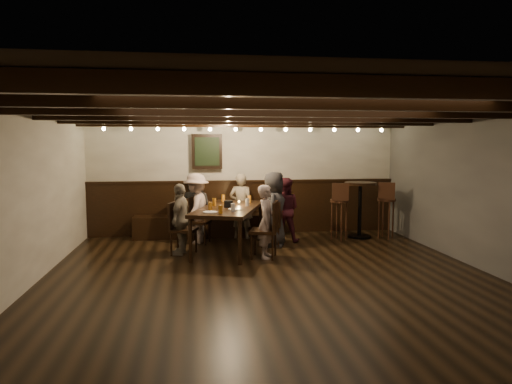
{
  "coord_description": "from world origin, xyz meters",
  "views": [
    {
      "loc": [
        -1.07,
        -6.1,
        1.9
      ],
      "look_at": [
        -0.06,
        1.3,
        1.12
      ],
      "focal_mm": 32.0,
      "sensor_mm": 36.0,
      "label": 1
    }
  ],
  "objects": [
    {
      "name": "plate_near",
      "position": [
        -0.82,
        1.35,
        0.79
      ],
      "size": [
        0.24,
        0.24,
        0.01
      ],
      "primitive_type": "cylinder",
      "color": "white",
      "rests_on": "dining_table"
    },
    {
      "name": "pint_g",
      "position": [
        -0.66,
        1.19,
        0.85
      ],
      "size": [
        0.07,
        0.07,
        0.14
      ],
      "primitive_type": "cylinder",
      "color": "#BF7219",
      "rests_on": "dining_table"
    },
    {
      "name": "person_right_far",
      "position": [
        0.12,
        1.31,
        0.62
      ],
      "size": [
        0.42,
        0.52,
        1.23
      ],
      "primitive_type": "imported",
      "rotation": [
        0.0,
        0.0,
        1.26
      ],
      "color": "#AD9993",
      "rests_on": "floor"
    },
    {
      "name": "high_top_table",
      "position": [
        2.27,
        2.72,
        0.75
      ],
      "size": [
        0.64,
        0.64,
        1.13
      ],
      "color": "black",
      "rests_on": "floor"
    },
    {
      "name": "person_bench_right",
      "position": [
        0.67,
        2.55,
        0.63
      ],
      "size": [
        0.73,
        0.64,
        1.25
      ],
      "primitive_type": "imported",
      "rotation": [
        0.0,
        0.0,
        2.83
      ],
      "color": "#511C28",
      "rests_on": "floor"
    },
    {
      "name": "condiment_caddy",
      "position": [
        -0.48,
        1.92,
        0.84
      ],
      "size": [
        0.15,
        0.1,
        0.12
      ],
      "primitive_type": "cube",
      "color": "black",
      "rests_on": "dining_table"
    },
    {
      "name": "chair_right_far",
      "position": [
        0.09,
        1.32,
        0.29
      ],
      "size": [
        0.55,
        0.55,
        0.95
      ],
      "rotation": [
        0.0,
        0.0,
        1.26
      ],
      "color": "black",
      "rests_on": "floor"
    },
    {
      "name": "chair_left_far",
      "position": [
        -1.28,
        1.76,
        0.28
      ],
      "size": [
        0.52,
        0.52,
        0.91
      ],
      "rotation": [
        0.0,
        0.0,
        -1.88
      ],
      "color": "black",
      "rests_on": "floor"
    },
    {
      "name": "pint_b",
      "position": [
        -0.02,
        2.51,
        0.85
      ],
      "size": [
        0.07,
        0.07,
        0.14
      ],
      "primitive_type": "cylinder",
      "color": "#BF7219",
      "rests_on": "dining_table"
    },
    {
      "name": "bar_stool_right",
      "position": [
        2.76,
        2.56,
        0.43
      ],
      "size": [
        0.41,
        0.42,
        1.15
      ],
      "rotation": [
        0.0,
        0.0,
        -0.44
      ],
      "color": "#3E2113",
      "rests_on": "floor"
    },
    {
      "name": "person_left_near",
      "position": [
        -1.04,
        2.63,
        0.68
      ],
      "size": [
        0.74,
        0.99,
        1.35
      ],
      "primitive_type": "imported",
      "rotation": [
        0.0,
        0.0,
        -1.88
      ],
      "color": "#B7A19B",
      "rests_on": "floor"
    },
    {
      "name": "person_right_near",
      "position": [
        0.39,
        2.17,
        0.7
      ],
      "size": [
        0.63,
        0.78,
        1.39
      ],
      "primitive_type": "imported",
      "rotation": [
        0.0,
        0.0,
        1.26
      ],
      "color": "#2B2C2E",
      "rests_on": "floor"
    },
    {
      "name": "pint_e",
      "position": [
        -0.81,
        1.61,
        0.85
      ],
      "size": [
        0.07,
        0.07,
        0.14
      ],
      "primitive_type": "cylinder",
      "color": "#BF7219",
      "rests_on": "dining_table"
    },
    {
      "name": "room",
      "position": [
        -0.29,
        2.21,
        1.07
      ],
      "size": [
        7.0,
        7.0,
        7.0
      ],
      "color": "black",
      "rests_on": "ground"
    },
    {
      "name": "pint_a",
      "position": [
        -0.51,
        2.72,
        0.85
      ],
      "size": [
        0.07,
        0.07,
        0.14
      ],
      "primitive_type": "cylinder",
      "color": "#BF7219",
      "rests_on": "dining_table"
    },
    {
      "name": "pint_c",
      "position": [
        -0.72,
        2.16,
        0.85
      ],
      "size": [
        0.07,
        0.07,
        0.14
      ],
      "primitive_type": "cylinder",
      "color": "#BF7219",
      "rests_on": "dining_table"
    },
    {
      "name": "plate_far",
      "position": [
        -0.38,
        1.63,
        0.79
      ],
      "size": [
        0.24,
        0.24,
        0.01
      ],
      "primitive_type": "cylinder",
      "color": "white",
      "rests_on": "dining_table"
    },
    {
      "name": "chair_right_near",
      "position": [
        0.36,
        2.18,
        0.26
      ],
      "size": [
        0.49,
        0.49,
        0.85
      ],
      "rotation": [
        0.0,
        0.0,
        1.26
      ],
      "color": "black",
      "rests_on": "floor"
    },
    {
      "name": "pint_d",
      "position": [
        -0.11,
        2.07,
        0.85
      ],
      "size": [
        0.07,
        0.07,
        0.14
      ],
      "primitive_type": "cylinder",
      "color": "silver",
      "rests_on": "dining_table"
    },
    {
      "name": "candle",
      "position": [
        -0.25,
        2.22,
        0.81
      ],
      "size": [
        0.05,
        0.05,
        0.05
      ],
      "primitive_type": "cylinder",
      "color": "beige",
      "rests_on": "dining_table"
    },
    {
      "name": "chair_left_near",
      "position": [
        -1.01,
        2.62,
        0.27
      ],
      "size": [
        0.5,
        0.5,
        0.88
      ],
      "rotation": [
        0.0,
        0.0,
        -1.88
      ],
      "color": "black",
      "rests_on": "floor"
    },
    {
      "name": "dining_table",
      "position": [
        -0.46,
        1.97,
        0.72
      ],
      "size": [
        1.53,
        2.27,
        0.78
      ],
      "rotation": [
        0.0,
        0.0,
        -0.31
      ],
      "color": "black",
      "rests_on": "floor"
    },
    {
      "name": "person_bench_centre",
      "position": [
        -0.14,
        2.97,
        0.66
      ],
      "size": [
        0.56,
        0.45,
        1.32
      ],
      "primitive_type": "imported",
      "rotation": [
        0.0,
        0.0,
        2.83
      ],
      "color": "gray",
      "rests_on": "floor"
    },
    {
      "name": "person_bench_left",
      "position": [
        -1.04,
        3.1,
        0.65
      ],
      "size": [
        0.73,
        0.59,
        1.3
      ],
      "primitive_type": "imported",
      "rotation": [
        0.0,
        0.0,
        2.83
      ],
      "color": "#232425",
      "rests_on": "floor"
    },
    {
      "name": "bar_stool_left",
      "position": [
        1.76,
        2.51,
        0.43
      ],
      "size": [
        0.38,
        0.4,
        1.15
      ],
      "rotation": [
        0.0,
        0.0,
        -0.22
      ],
      "color": "#3E2113",
      "rests_on": "floor"
    },
    {
      "name": "person_left_far",
      "position": [
        -1.31,
        1.77,
        0.62
      ],
      "size": [
        0.51,
        0.78,
        1.23
      ],
      "primitive_type": "imported",
      "rotation": [
        0.0,
        0.0,
        -1.88
      ],
      "color": "gray",
      "rests_on": "floor"
    },
    {
      "name": "pint_f",
      "position": [
        -0.44,
        1.38,
        0.85
      ],
      "size": [
        0.07,
        0.07,
        0.14
      ],
      "primitive_type": "cylinder",
      "color": "silver",
      "rests_on": "dining_table"
    }
  ]
}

